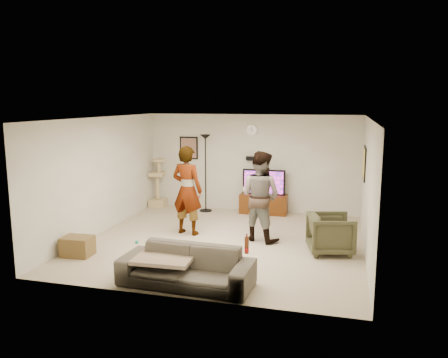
% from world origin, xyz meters
% --- Properties ---
extents(floor, '(5.50, 5.50, 0.02)m').
position_xyz_m(floor, '(0.00, 0.00, -0.01)').
color(floor, '#C6B893').
rests_on(floor, ground).
extents(ceiling, '(5.50, 5.50, 0.02)m').
position_xyz_m(ceiling, '(0.00, 0.00, 2.51)').
color(ceiling, white).
rests_on(ceiling, wall_back).
extents(wall_back, '(5.50, 0.04, 2.50)m').
position_xyz_m(wall_back, '(0.00, 2.75, 1.25)').
color(wall_back, beige).
rests_on(wall_back, floor).
extents(wall_front, '(5.50, 0.04, 2.50)m').
position_xyz_m(wall_front, '(0.00, -2.75, 1.25)').
color(wall_front, beige).
rests_on(wall_front, floor).
extents(wall_left, '(0.04, 5.50, 2.50)m').
position_xyz_m(wall_left, '(-2.75, 0.00, 1.25)').
color(wall_left, beige).
rests_on(wall_left, floor).
extents(wall_right, '(0.04, 5.50, 2.50)m').
position_xyz_m(wall_right, '(2.75, 0.00, 1.25)').
color(wall_right, beige).
rests_on(wall_right, floor).
extents(wall_clock, '(0.26, 0.04, 0.26)m').
position_xyz_m(wall_clock, '(0.00, 2.72, 2.10)').
color(wall_clock, white).
rests_on(wall_clock, wall_back).
extents(wall_speaker, '(0.25, 0.10, 0.10)m').
position_xyz_m(wall_speaker, '(0.00, 2.69, 1.38)').
color(wall_speaker, black).
rests_on(wall_speaker, wall_back).
extents(picture_back, '(0.42, 0.03, 0.52)m').
position_xyz_m(picture_back, '(-1.70, 2.73, 1.60)').
color(picture_back, '#835E4E').
rests_on(picture_back, wall_back).
extents(picture_right, '(0.03, 0.78, 0.62)m').
position_xyz_m(picture_right, '(2.73, 1.60, 1.50)').
color(picture_right, '#EBCD55').
rests_on(picture_right, wall_right).
extents(tv_stand, '(1.19, 0.45, 0.50)m').
position_xyz_m(tv_stand, '(0.37, 2.50, 0.25)').
color(tv_stand, '#462209').
rests_on(tv_stand, floor).
extents(console_box, '(0.40, 0.30, 0.07)m').
position_xyz_m(console_box, '(0.27, 2.11, 0.04)').
color(console_box, '#BABABC').
rests_on(console_box, floor).
extents(tv, '(1.08, 0.08, 0.64)m').
position_xyz_m(tv, '(0.37, 2.50, 0.81)').
color(tv, black).
rests_on(tv, tv_stand).
extents(tv_screen, '(0.99, 0.01, 0.56)m').
position_xyz_m(tv_screen, '(0.37, 2.46, 0.81)').
color(tv_screen, '#F62DAB').
rests_on(tv_screen, tv).
extents(floor_lamp, '(0.32, 0.32, 1.99)m').
position_xyz_m(floor_lamp, '(-1.12, 2.36, 1.00)').
color(floor_lamp, black).
rests_on(floor_lamp, floor).
extents(cat_tree, '(0.48, 0.48, 1.32)m').
position_xyz_m(cat_tree, '(-2.53, 2.50, 0.66)').
color(cat_tree, tan).
rests_on(cat_tree, floor).
extents(person_left, '(0.77, 0.58, 1.91)m').
position_xyz_m(person_left, '(-0.90, 0.33, 0.95)').
color(person_left, '#A8ABBA').
rests_on(person_left, floor).
extents(person_right, '(1.09, 0.98, 1.84)m').
position_xyz_m(person_right, '(0.68, 0.30, 0.92)').
color(person_right, '#2F5875').
rests_on(person_right, floor).
extents(sofa, '(2.11, 0.90, 0.61)m').
position_xyz_m(sofa, '(0.01, -2.29, 0.30)').
color(sofa, '#4A443A').
rests_on(sofa, floor).
extents(throw_blanket, '(0.93, 0.74, 0.06)m').
position_xyz_m(throw_blanket, '(-0.35, -2.29, 0.41)').
color(throw_blanket, tan).
rests_on(throw_blanket, sofa).
extents(beer_bottle, '(0.06, 0.06, 0.25)m').
position_xyz_m(beer_bottle, '(0.96, -2.29, 0.73)').
color(beer_bottle, '#5E2810').
rests_on(beer_bottle, sofa).
extents(armchair, '(0.98, 0.96, 0.74)m').
position_xyz_m(armchair, '(2.12, -0.15, 0.37)').
color(armchair, '#393823').
rests_on(armchair, floor).
extents(side_table, '(0.56, 0.44, 0.36)m').
position_xyz_m(side_table, '(-2.40, -1.53, 0.18)').
color(side_table, brown).
rests_on(side_table, floor).
extents(toy_ball, '(0.07, 0.07, 0.07)m').
position_xyz_m(toy_ball, '(-1.66, -0.60, 0.03)').
color(toy_ball, '#17917A').
rests_on(toy_ball, floor).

